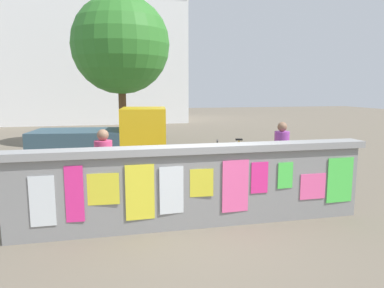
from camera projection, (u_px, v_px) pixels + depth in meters
name	position (u px, v px, depth m)	size (l,w,h in m)	color
ground	(148.00, 150.00, 14.06)	(60.00, 60.00, 0.00)	#6B6051
poster_wall	(195.00, 185.00, 6.24)	(6.33, 0.42, 1.42)	gray
auto_rickshaw_truck	(108.00, 142.00, 10.06)	(3.76, 1.95, 1.85)	black
motorcycle	(182.00, 183.00, 7.44)	(1.90, 0.56, 0.87)	black
bicycle_near	(233.00, 159.00, 10.51)	(1.65, 0.61, 0.95)	black
person_walking	(281.00, 149.00, 8.42)	(0.38, 0.38, 1.62)	#338CBF
person_bystander	(104.00, 162.00, 6.95)	(0.37, 0.37, 1.62)	yellow
tree_roadside	(121.00, 45.00, 15.05)	(4.07, 4.07, 6.21)	brown
building_background	(93.00, 59.00, 26.31)	(13.06, 7.11, 8.94)	white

